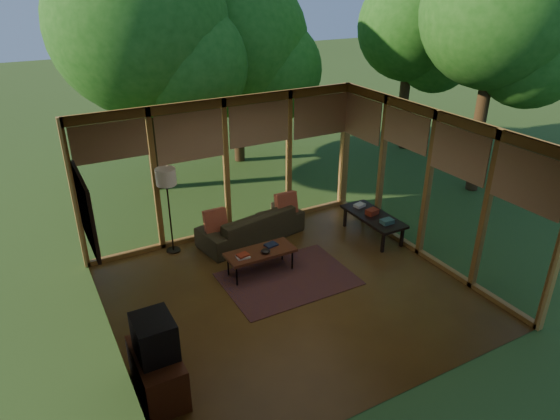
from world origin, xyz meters
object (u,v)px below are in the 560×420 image
television (154,337)px  floor_lamp (166,182)px  media_cabinet (158,373)px  coffee_table (260,253)px  sofa (251,225)px  side_console (373,217)px

television → floor_lamp: bearing=69.8°
media_cabinet → coffee_table: size_ratio=0.83×
coffee_table → television: bearing=-141.5°
sofa → coffee_table: size_ratio=1.73×
sofa → coffee_table: bearing=61.5°
television → floor_lamp: size_ratio=0.33×
floor_lamp → side_console: floor_lamp is taller
floor_lamp → television: bearing=-110.2°
media_cabinet → floor_lamp: size_ratio=0.61×
sofa → side_console: 2.39m
television → side_console: bearing=22.1°
floor_lamp → side_console: 4.00m
sofa → television: size_ratio=3.77×
media_cabinet → side_console: media_cabinet is taller
sofa → floor_lamp: bearing=-20.2°
media_cabinet → television: (0.02, 0.00, 0.55)m
side_console → sofa: bearing=153.9°
media_cabinet → television: 0.55m
television → floor_lamp: 3.54m
media_cabinet → side_console: size_ratio=0.71×
sofa → coffee_table: (-0.39, -1.18, 0.09)m
media_cabinet → floor_lamp: bearing=69.5°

